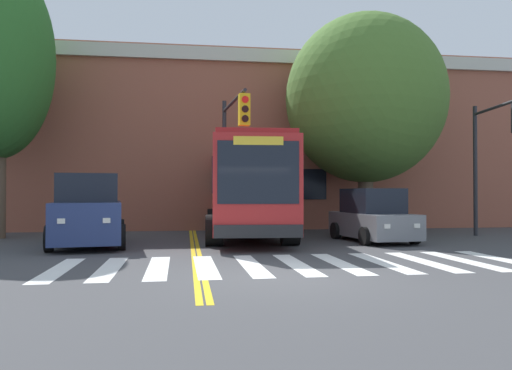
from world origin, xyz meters
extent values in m
plane|color=#424244|center=(0.00, 0.00, 0.00)|extent=(120.00, 120.00, 0.00)
cube|color=white|center=(-4.68, 1.60, 0.00)|extent=(0.51, 3.65, 0.01)
cube|color=white|center=(-3.62, 1.61, 0.00)|extent=(0.51, 3.65, 0.01)
cube|color=white|center=(-2.56, 1.62, 0.00)|extent=(0.51, 3.65, 0.01)
cube|color=white|center=(-1.50, 1.64, 0.00)|extent=(0.51, 3.65, 0.01)
cube|color=white|center=(-0.44, 1.65, 0.00)|extent=(0.51, 3.65, 0.01)
cube|color=white|center=(0.62, 1.67, 0.00)|extent=(0.51, 3.65, 0.01)
cube|color=white|center=(1.68, 1.68, 0.00)|extent=(0.51, 3.65, 0.01)
cube|color=white|center=(2.73, 1.69, 0.00)|extent=(0.51, 3.65, 0.01)
cube|color=white|center=(3.79, 1.71, 0.00)|extent=(0.51, 3.65, 0.01)
cube|color=white|center=(4.85, 1.72, 0.00)|extent=(0.51, 3.65, 0.01)
cube|color=white|center=(5.91, 1.73, 0.00)|extent=(0.51, 3.65, 0.01)
cube|color=gold|center=(-1.74, 15.67, 0.00)|extent=(0.12, 36.00, 0.01)
cube|color=gold|center=(-1.58, 15.67, 0.00)|extent=(0.12, 36.00, 0.01)
cube|color=#B22323|center=(0.33, 9.32, 1.90)|extent=(3.10, 11.17, 2.91)
cube|color=black|center=(1.59, 9.25, 2.19)|extent=(0.57, 10.15, 1.05)
cube|color=black|center=(-0.94, 9.39, 2.19)|extent=(0.57, 10.15, 1.05)
cube|color=black|center=(0.03, 3.79, 2.24)|extent=(2.26, 0.15, 1.75)
cube|color=yellow|center=(0.03, 3.79, 3.12)|extent=(1.38, 0.10, 0.24)
cube|color=#232326|center=(0.03, 3.77, 0.62)|extent=(2.47, 0.23, 0.36)
cube|color=maroon|center=(0.33, 9.32, 3.43)|extent=(2.93, 10.72, 0.16)
cylinder|color=black|center=(1.34, 5.84, 0.50)|extent=(0.61, 1.02, 0.99)
cylinder|color=black|center=(-1.06, 5.97, 0.50)|extent=(0.61, 1.02, 0.99)
cylinder|color=black|center=(1.66, 11.74, 0.50)|extent=(0.61, 1.02, 0.99)
cylinder|color=black|center=(-0.74, 11.87, 0.50)|extent=(0.61, 1.02, 0.99)
cube|color=navy|center=(-4.99, 6.54, 0.80)|extent=(2.54, 4.84, 1.19)
cube|color=black|center=(-4.99, 6.58, 1.83)|extent=(2.11, 3.07, 0.86)
cube|color=white|center=(-4.10, 4.31, 0.92)|extent=(0.20, 0.07, 0.14)
cube|color=white|center=(-5.25, 4.15, 0.92)|extent=(0.20, 0.07, 0.14)
cylinder|color=black|center=(-3.81, 5.25, 0.38)|extent=(0.32, 0.78, 0.76)
cylinder|color=black|center=(-5.78, 4.99, 0.38)|extent=(0.32, 0.78, 0.76)
cylinder|color=black|center=(-4.19, 8.09, 0.38)|extent=(0.32, 0.78, 0.76)
cylinder|color=black|center=(-6.16, 7.83, 0.38)|extent=(0.32, 0.78, 0.76)
cube|color=slate|center=(4.46, 6.76, 0.57)|extent=(2.07, 4.02, 0.82)
cube|color=black|center=(4.46, 6.80, 1.41)|extent=(1.73, 2.27, 0.85)
cube|color=white|center=(5.16, 4.86, 0.66)|extent=(0.20, 0.06, 0.14)
cube|color=white|center=(4.15, 4.76, 0.66)|extent=(0.20, 0.06, 0.14)
cylinder|color=black|center=(5.45, 5.65, 0.30)|extent=(0.28, 0.62, 0.60)
cylinder|color=black|center=(3.72, 5.48, 0.30)|extent=(0.28, 0.62, 0.60)
cylinder|color=black|center=(5.21, 8.04, 0.30)|extent=(0.28, 0.62, 0.60)
cylinder|color=black|center=(3.48, 7.87, 0.30)|extent=(0.28, 0.62, 0.60)
cylinder|color=#28282D|center=(9.39, 8.50, 2.56)|extent=(0.16, 0.16, 5.11)
cylinder|color=#28282D|center=(9.19, 6.88, 4.79)|extent=(0.50, 3.26, 0.11)
cylinder|color=#28282D|center=(-0.47, 9.57, 2.63)|extent=(0.16, 0.16, 5.27)
cylinder|color=#28282D|center=(-0.30, 7.57, 4.89)|extent=(0.45, 4.01, 0.11)
cube|color=yellow|center=(-0.14, 5.72, 4.29)|extent=(0.36, 0.31, 1.00)
cylinder|color=red|center=(-0.13, 5.57, 4.59)|extent=(0.22, 0.05, 0.22)
cylinder|color=black|center=(-0.13, 5.57, 4.29)|extent=(0.22, 0.05, 0.22)
cylinder|color=black|center=(-0.13, 5.57, 3.99)|extent=(0.22, 0.05, 0.22)
cylinder|color=brown|center=(5.47, 10.14, 1.32)|extent=(0.62, 0.62, 2.64)
ellipsoid|color=#4C752D|center=(5.47, 10.14, 5.62)|extent=(9.09, 9.13, 7.01)
cube|color=#9E5642|center=(3.93, 17.51, 4.17)|extent=(42.39, 9.78, 8.34)
cube|color=beige|center=(3.93, 12.54, 7.94)|extent=(42.39, 0.16, 0.60)
cube|color=black|center=(3.93, 12.59, 2.08)|extent=(1.10, 0.06, 1.40)
cube|color=black|center=(3.93, 12.59, 4.42)|extent=(1.10, 0.06, 1.40)
cube|color=black|center=(3.93, 12.59, 6.75)|extent=(1.10, 0.06, 1.40)
camera|label=1|loc=(-1.95, -9.78, 1.67)|focal=35.00mm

